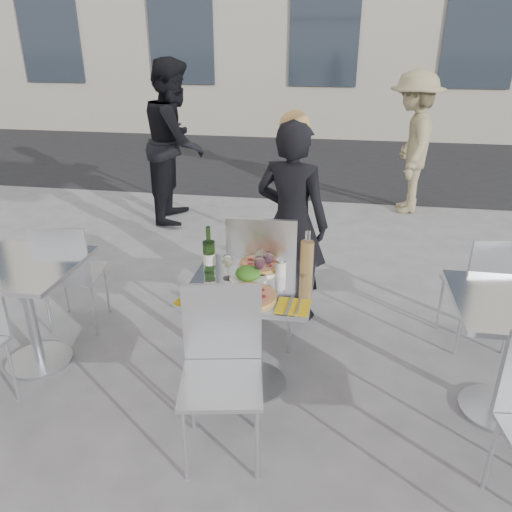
% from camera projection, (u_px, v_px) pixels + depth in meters
% --- Properties ---
extents(ground, '(80.00, 80.00, 0.00)m').
position_uv_depth(ground, '(252.00, 384.00, 3.25)').
color(ground, slate).
extents(street_asphalt, '(24.00, 5.00, 0.00)m').
position_uv_depth(street_asphalt, '(313.00, 159.00, 9.11)').
color(street_asphalt, black).
rests_on(street_asphalt, ground).
extents(main_table, '(0.72, 0.72, 0.75)m').
position_uv_depth(main_table, '(252.00, 313.00, 3.03)').
color(main_table, '#B7BABF').
rests_on(main_table, ground).
extents(side_table_left, '(0.72, 0.72, 0.75)m').
position_uv_depth(side_table_left, '(26.00, 293.00, 3.26)').
color(side_table_left, '#B7BABF').
rests_on(side_table_left, ground).
extents(chair_far, '(0.48, 0.50, 1.01)m').
position_uv_depth(chair_far, '(263.00, 270.00, 3.44)').
color(chair_far, silver).
rests_on(chair_far, ground).
extents(chair_near, '(0.49, 0.50, 0.92)m').
position_uv_depth(chair_near, '(222.00, 358.00, 2.59)').
color(chair_near, silver).
rests_on(chair_near, ground).
extents(side_chair_lfar, '(0.45, 0.46, 0.87)m').
position_uv_depth(side_chair_lfar, '(69.00, 269.00, 3.65)').
color(side_chair_lfar, silver).
rests_on(side_chair_lfar, ground).
extents(side_chair_rfar, '(0.48, 0.49, 0.89)m').
position_uv_depth(side_chair_rfar, '(486.00, 283.00, 3.42)').
color(side_chair_rfar, silver).
rests_on(side_chair_rfar, ground).
extents(woman_diner, '(0.65, 0.52, 1.56)m').
position_uv_depth(woman_diner, '(292.00, 223.00, 3.77)').
color(woman_diner, black).
rests_on(woman_diner, ground).
extents(pedestrian_a, '(0.81, 0.98, 1.87)m').
position_uv_depth(pedestrian_a, '(175.00, 142.00, 5.84)').
color(pedestrian_a, black).
rests_on(pedestrian_a, ground).
extents(pedestrian_b, '(0.69, 1.14, 1.72)m').
position_uv_depth(pedestrian_b, '(411.00, 143.00, 6.14)').
color(pedestrian_b, '#8F835C').
rests_on(pedestrian_b, ground).
extents(pizza_near, '(0.32, 0.32, 0.02)m').
position_uv_depth(pizza_near, '(248.00, 296.00, 2.76)').
color(pizza_near, tan).
rests_on(pizza_near, main_table).
extents(pizza_far, '(0.31, 0.31, 0.03)m').
position_uv_depth(pizza_far, '(261.00, 264.00, 3.13)').
color(pizza_far, white).
rests_on(pizza_far, main_table).
extents(salad_plate, '(0.22, 0.22, 0.09)m').
position_uv_depth(salad_plate, '(248.00, 275.00, 2.95)').
color(salad_plate, white).
rests_on(salad_plate, main_table).
extents(wine_bottle, '(0.07, 0.07, 0.29)m').
position_uv_depth(wine_bottle, '(209.00, 255.00, 3.02)').
color(wine_bottle, '#2D541F').
rests_on(wine_bottle, main_table).
extents(carafe, '(0.08, 0.08, 0.29)m').
position_uv_depth(carafe, '(307.00, 258.00, 2.97)').
color(carafe, '#DAAE5D').
rests_on(carafe, main_table).
extents(sugar_shaker, '(0.06, 0.06, 0.11)m').
position_uv_depth(sugar_shaker, '(281.00, 268.00, 3.00)').
color(sugar_shaker, white).
rests_on(sugar_shaker, main_table).
extents(wineglass_white_a, '(0.07, 0.07, 0.16)m').
position_uv_depth(wineglass_white_a, '(228.00, 262.00, 2.94)').
color(wineglass_white_a, white).
rests_on(wineglass_white_a, main_table).
extents(wineglass_white_b, '(0.07, 0.07, 0.16)m').
position_uv_depth(wineglass_white_b, '(260.00, 256.00, 3.02)').
color(wineglass_white_b, white).
rests_on(wineglass_white_b, main_table).
extents(wineglass_red_a, '(0.07, 0.07, 0.16)m').
position_uv_depth(wineglass_red_a, '(260.00, 264.00, 2.91)').
color(wineglass_red_a, white).
rests_on(wineglass_red_a, main_table).
extents(wineglass_red_b, '(0.07, 0.07, 0.16)m').
position_uv_depth(wineglass_red_b, '(268.00, 259.00, 2.98)').
color(wineglass_red_b, white).
rests_on(wineglass_red_b, main_table).
extents(napkin_left, '(0.21, 0.21, 0.01)m').
position_uv_depth(napkin_left, '(195.00, 299.00, 2.74)').
color(napkin_left, gold).
rests_on(napkin_left, main_table).
extents(napkin_right, '(0.19, 0.20, 0.01)m').
position_uv_depth(napkin_right, '(293.00, 306.00, 2.67)').
color(napkin_right, gold).
rests_on(napkin_right, main_table).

